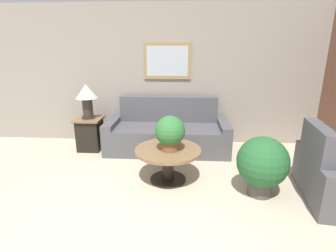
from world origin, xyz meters
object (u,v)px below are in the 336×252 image
at_px(table_lamp, 87,96).
at_px(coffee_table, 168,158).
at_px(couch_main, 168,134).
at_px(potted_plant_floor, 262,164).
at_px(side_table, 90,133).
at_px(potted_plant_on_table, 170,132).

bearing_deg(table_lamp, coffee_table, -36.23).
height_order(couch_main, potted_plant_floor, couch_main).
bearing_deg(coffee_table, couch_main, 93.95).
xyz_separation_m(side_table, potted_plant_on_table, (1.53, -1.13, 0.43)).
distance_m(couch_main, table_lamp, 1.59).
height_order(couch_main, table_lamp, table_lamp).
bearing_deg(side_table, potted_plant_floor, -27.28).
relative_size(side_table, potted_plant_on_table, 1.25).
bearing_deg(table_lamp, couch_main, 2.75).
bearing_deg(potted_plant_floor, side_table, 152.72).
relative_size(couch_main, potted_plant_on_table, 4.58).
height_order(table_lamp, potted_plant_on_table, table_lamp).
bearing_deg(potted_plant_on_table, side_table, 143.52).
relative_size(couch_main, potted_plant_floor, 2.83).
xyz_separation_m(coffee_table, side_table, (-1.50, 1.10, -0.04)).
xyz_separation_m(side_table, potted_plant_floor, (2.71, -1.40, 0.12)).
height_order(side_table, potted_plant_on_table, potted_plant_on_table).
height_order(potted_plant_on_table, potted_plant_floor, potted_plant_on_table).
bearing_deg(potted_plant_on_table, potted_plant_floor, -12.60).
relative_size(couch_main, table_lamp, 3.59).
relative_size(couch_main, coffee_table, 2.39).
relative_size(coffee_table, side_table, 1.54).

